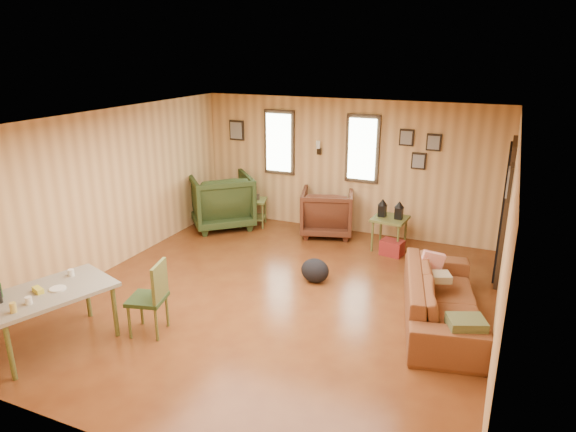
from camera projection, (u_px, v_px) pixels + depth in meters
name	position (u px, v px, depth m)	size (l,w,h in m)	color
room	(296.00, 209.00, 6.77)	(5.54, 6.04, 2.44)	brown
sofa	(443.00, 290.00, 6.23)	(2.20, 0.64, 0.86)	brown
recliner_brown	(327.00, 210.00, 9.21)	(0.90, 0.84, 0.92)	#4B2516
recliner_green	(221.00, 198.00, 9.59)	(1.08, 1.01, 1.11)	#293A1A
end_table	(253.00, 208.00, 9.71)	(0.61, 0.58, 0.63)	#5F682E
side_table	(390.00, 216.00, 8.47)	(0.58, 0.58, 0.87)	#5F682E
cooler	(392.00, 248.00, 8.37)	(0.39, 0.31, 0.25)	maroon
backpack	(315.00, 271.00, 7.39)	(0.44, 0.34, 0.36)	black
sofa_pillows	(449.00, 294.00, 6.00)	(0.96, 1.62, 0.34)	#474D2B
dining_table	(48.00, 296.00, 5.68)	(1.20, 1.52, 0.87)	gray
dining_chair	(152.00, 294.00, 5.97)	(0.50, 0.50, 0.90)	#293A1A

